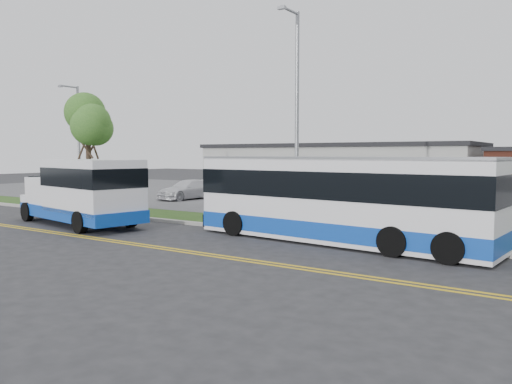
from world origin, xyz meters
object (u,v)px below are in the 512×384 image
Objects in this scene: pedestrian at (225,199)px; parked_car_b at (188,190)px; streetlight_near at (296,112)px; parked_car_a at (284,188)px; streetlight_far at (78,138)px; shuttle_bus at (84,191)px; transit_bus at (338,199)px; tree_west at (88,126)px.

parked_car_b is (-8.38, 6.47, -0.23)m from pedestrian.
streetlight_near reaches higher than parked_car_a.
streetlight_far is (-19.00, 2.69, -0.76)m from streetlight_near.
shuttle_bus is 0.70× the size of transit_bus.
pedestrian is (-4.93, 1.27, -4.20)m from streetlight_near.
transit_bus is 8.67m from pedestrian.
shuttle_bus is 13.26m from parked_car_b.
parked_car_a reaches higher than parked_car_b.
tree_west reaches higher than pedestrian.
transit_bus is 2.59× the size of parked_car_a.
transit_bus is at bearing -49.72° from parked_car_a.
parked_car_b is at bearing 76.90° from tree_west.
streetlight_far is 0.95× the size of shuttle_bus.
parked_car_b is (-4.59, 12.41, -0.86)m from shuttle_bus.
streetlight_far is at bearing -137.66° from parked_car_a.
pedestrian reaches higher than parked_car_a.
streetlight_near reaches higher than streetlight_far.
streetlight_near is 14.87m from parked_car_a.
transit_bus is at bearing 136.35° from pedestrian.
tree_west is 3.71× the size of pedestrian.
parked_car_b is at bearing -140.16° from parked_car_a.
streetlight_far reaches higher than pedestrian.
parked_car_b is (1.69, 7.27, -4.32)m from tree_west.
parked_car_b is (-13.31, 7.74, -4.43)m from streetlight_near.
transit_bus reaches higher than shuttle_bus.
transit_bus is (22.02, -4.81, -2.82)m from streetlight_far.
pedestrian is 0.38× the size of parked_car_b.
streetlight_far is at bearing 151.02° from tree_west.
streetlight_near reaches higher than parked_car_b.
tree_west is 0.73× the size of streetlight_near.
pedestrian is at bearing 4.54° from tree_west.
streetlight_near is at bearing -54.22° from parked_car_a.
transit_bus is at bearing -23.61° from parked_car_b.
tree_west is 15.01m from streetlight_near.
shuttle_bus is at bearing -151.86° from streetlight_near.
tree_west is 1.50× the size of parked_car_a.
streetlight_far is 8.45m from parked_car_b.
tree_west is at bearing -119.48° from parked_car_a.
tree_west reaches higher than parked_car_a.
transit_bus is at bearing -35.15° from streetlight_near.
streetlight_near is 1.96× the size of parked_car_b.
parked_car_a is (-2.75, 10.68, -0.17)m from pedestrian.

